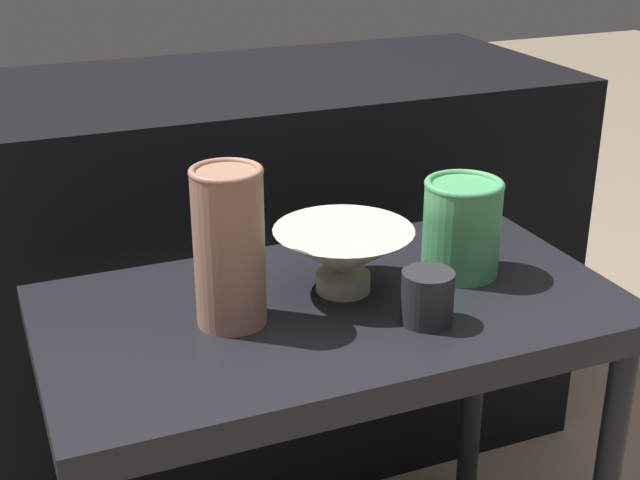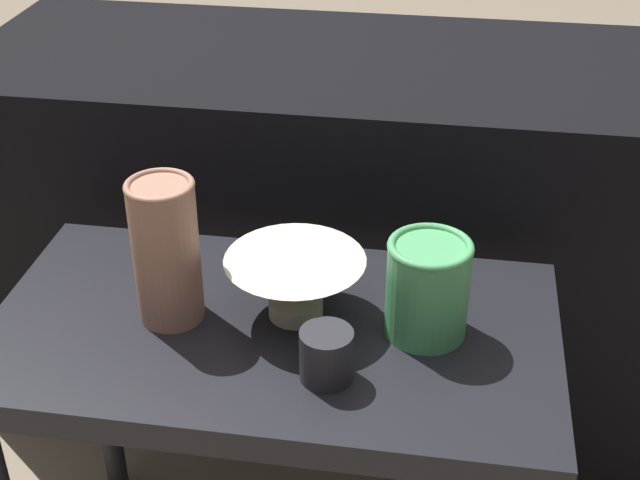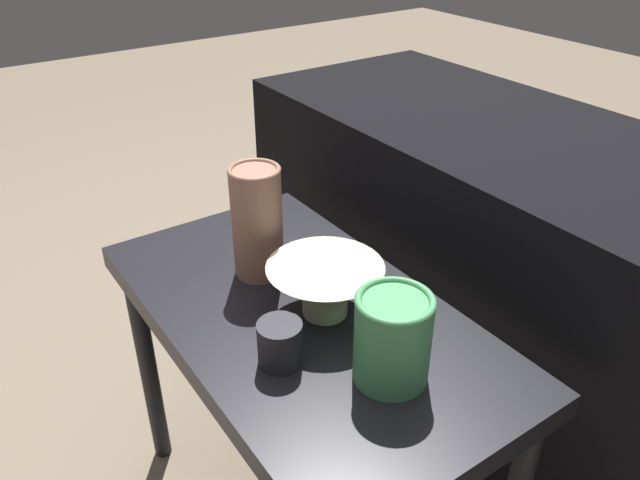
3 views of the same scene
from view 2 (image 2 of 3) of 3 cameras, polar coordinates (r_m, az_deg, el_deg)
The scene contains 6 objects.
table at distance 1.20m, azimuth -2.97°, elevation -8.00°, with size 0.74×0.41×0.54m.
couch_backdrop at distance 1.69m, azimuth 0.71°, elevation 0.18°, with size 1.25×0.50×0.71m.
bowl at distance 1.15m, azimuth -1.59°, elevation -2.65°, with size 0.18×0.18×0.09m.
vase_textured_left at distance 1.14m, azimuth -9.82°, elevation -0.63°, with size 0.09×0.09×0.20m.
vase_colorful_right at distance 1.12m, azimuth 6.90°, elevation -2.99°, with size 0.11×0.11×0.13m.
cup at distance 1.06m, azimuth 0.41°, elevation -7.37°, with size 0.06×0.06×0.07m.
Camera 2 is at (0.21, -0.90, 1.23)m, focal length 50.00 mm.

